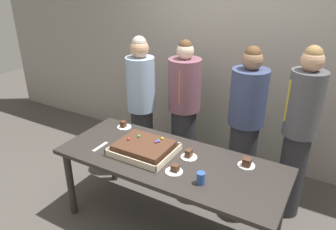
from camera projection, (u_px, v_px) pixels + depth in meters
The scene contains 14 objects.
ground_plane at pixel (170, 225), 3.25m from camera, with size 12.00×12.00×0.00m, color #4C4742.
interior_back_panel at pixel (236, 44), 3.89m from camera, with size 8.00×0.12×3.00m, color #9E998E.
party_table at pixel (170, 167), 2.96m from camera, with size 2.07×0.83×0.77m.
sheet_cake at pixel (144, 148), 3.01m from camera, with size 0.56×0.46×0.12m.
plated_slice_near_left at pixel (124, 126), 3.49m from camera, with size 0.15×0.15×0.08m.
plated_slice_near_right at pixel (189, 155), 2.94m from camera, with size 0.15×0.15×0.08m.
plated_slice_far_left at pixel (247, 164), 2.80m from camera, with size 0.15×0.15×0.08m.
plated_slice_far_right at pixel (175, 170), 2.73m from camera, with size 0.15×0.15×0.07m.
drink_cup_nearest at pixel (201, 178), 2.57m from camera, with size 0.07×0.07×0.10m, color #2D5199.
cake_server_utensil at pixel (100, 147), 3.12m from camera, with size 0.03×0.20×0.01m, color silver.
person_serving_front at pixel (141, 104), 3.82m from camera, with size 0.33×0.33×1.67m.
person_green_shirt_behind at pixel (245, 125), 3.35m from camera, with size 0.37×0.37×1.68m.
person_striped_tie_right at pixel (184, 107), 3.84m from camera, with size 0.38×0.38×1.63m.
person_far_right_suit at pixel (299, 133), 3.06m from camera, with size 0.31×0.31×1.75m.
Camera 1 is at (1.24, -2.17, 2.34)m, focal length 34.84 mm.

